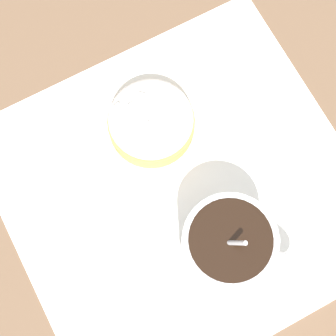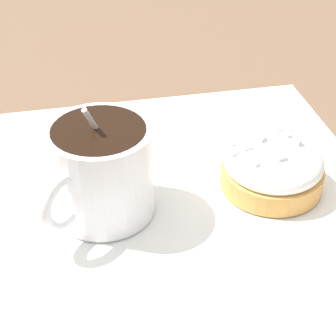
{
  "view_description": "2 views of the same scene",
  "coord_description": "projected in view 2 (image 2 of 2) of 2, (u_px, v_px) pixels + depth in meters",
  "views": [
    {
      "loc": [
        -0.11,
        0.06,
        0.53
      ],
      "look_at": [
        0.02,
        0.01,
        0.04
      ],
      "focal_mm": 60.0,
      "sensor_mm": 36.0,
      "label": 1
    },
    {
      "loc": [
        -0.07,
        -0.36,
        0.29
      ],
      "look_at": [
        -0.02,
        -0.01,
        0.04
      ],
      "focal_mm": 60.0,
      "sensor_mm": 36.0,
      "label": 2
    }
  ],
  "objects": [
    {
      "name": "ground_plane",
      "position": [
        188.0,
        195.0,
        0.47
      ],
      "size": [
        3.0,
        3.0,
        0.0
      ],
      "primitive_type": "plane",
      "color": "brown"
    },
    {
      "name": "paper_napkin",
      "position": [
        188.0,
        193.0,
        0.47
      ],
      "size": [
        0.33,
        0.35,
        0.0
      ],
      "color": "white",
      "rests_on": "ground_plane"
    },
    {
      "name": "coffee_cup",
      "position": [
        100.0,
        168.0,
        0.42
      ],
      "size": [
        0.09,
        0.1,
        0.1
      ],
      "color": "white",
      "rests_on": "paper_napkin"
    },
    {
      "name": "frosted_pastry",
      "position": [
        271.0,
        164.0,
        0.47
      ],
      "size": [
        0.09,
        0.09,
        0.05
      ],
      "color": "#D19347",
      "rests_on": "paper_napkin"
    }
  ]
}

